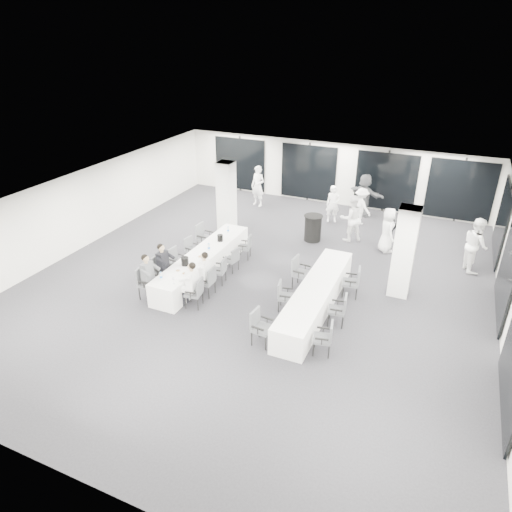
{
  "coord_description": "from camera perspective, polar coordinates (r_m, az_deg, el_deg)",
  "views": [
    {
      "loc": [
        5.08,
        -11.76,
        7.31
      ],
      "look_at": [
        -0.04,
        -0.2,
        0.97
      ],
      "focal_mm": 32.0,
      "sensor_mm": 36.0,
      "label": 1
    }
  ],
  "objects": [
    {
      "name": "standing_guest_b",
      "position": [
        17.52,
        11.85,
        5.03
      ],
      "size": [
        1.16,
        1.05,
        2.05
      ],
      "primitive_type": "imported",
      "rotation": [
        0.0,
        0.0,
        3.73
      ],
      "color": "white",
      "rests_on": "floor"
    },
    {
      "name": "ice_bucket_far",
      "position": [
        15.67,
        -4.5,
        2.27
      ],
      "size": [
        0.2,
        0.2,
        0.23
      ],
      "primitive_type": "cylinder",
      "color": "black",
      "rests_on": "banquet_table_main"
    },
    {
      "name": "chair_side_left_mid",
      "position": [
        13.07,
        3.48,
        -4.79
      ],
      "size": [
        0.52,
        0.55,
        0.88
      ],
      "rotation": [
        0.0,
        0.0,
        -1.37
      ],
      "color": "#4A4D51",
      "rests_on": "floor"
    },
    {
      "name": "plate_c",
      "position": [
        14.68,
        -7.0,
        -0.07
      ],
      "size": [
        0.22,
        0.22,
        0.03
      ],
      "color": "white",
      "rests_on": "banquet_table_main"
    },
    {
      "name": "room",
      "position": [
        14.78,
        5.34,
        2.9
      ],
      "size": [
        14.04,
        16.04,
        2.84
      ],
      "color": "#25252A",
      "rests_on": "ground"
    },
    {
      "name": "chair_side_right_far",
      "position": [
        13.96,
        12.11,
        -2.99
      ],
      "size": [
        0.56,
        0.6,
        0.96
      ],
      "rotation": [
        0.0,
        0.0,
        1.75
      ],
      "color": "#4A4D51",
      "rests_on": "floor"
    },
    {
      "name": "seated_guest_d",
      "position": [
        13.73,
        -6.66,
        -1.81
      ],
      "size": [
        0.5,
        0.38,
        1.44
      ],
      "rotation": [
        0.0,
        0.0,
        1.57
      ],
      "color": "white",
      "rests_on": "floor"
    },
    {
      "name": "standing_guest_f",
      "position": [
        20.11,
        13.43,
        7.75
      ],
      "size": [
        2.04,
        1.52,
        2.08
      ],
      "primitive_type": "imported",
      "rotation": [
        0.0,
        0.0,
        2.68
      ],
      "color": "#505357",
      "rests_on": "floor"
    },
    {
      "name": "chair_main_right_fourth",
      "position": [
        15.1,
        -2.94,
        -0.26
      ],
      "size": [
        0.49,
        0.53,
        0.86
      ],
      "rotation": [
        0.0,
        0.0,
        1.43
      ],
      "color": "#4A4D51",
      "rests_on": "floor"
    },
    {
      "name": "seated_guest_c",
      "position": [
        13.2,
        -8.2,
        -3.15
      ],
      "size": [
        0.5,
        0.38,
        1.44
      ],
      "rotation": [
        0.0,
        0.0,
        1.57
      ],
      "color": "white",
      "rests_on": "floor"
    },
    {
      "name": "chair_main_left_second",
      "position": [
        14.57,
        -11.8,
        -1.57
      ],
      "size": [
        0.56,
        0.6,
        0.98
      ],
      "rotation": [
        0.0,
        0.0,
        -1.71
      ],
      "color": "#4A4D51",
      "rests_on": "floor"
    },
    {
      "name": "chair_main_left_near",
      "position": [
        14.0,
        -13.69,
        -3.0
      ],
      "size": [
        0.58,
        0.61,
        0.99
      ],
      "rotation": [
        0.0,
        0.0,
        -1.4
      ],
      "color": "#4A4D51",
      "rests_on": "floor"
    },
    {
      "name": "standing_guest_e",
      "position": [
        16.97,
        16.15,
        3.48
      ],
      "size": [
        0.91,
        1.06,
        1.87
      ],
      "primitive_type": "imported",
      "rotation": [
        0.0,
        0.0,
        2.06
      ],
      "color": "white",
      "rests_on": "floor"
    },
    {
      "name": "column_right",
      "position": [
        14.09,
        18.02,
        0.45
      ],
      "size": [
        0.6,
        0.6,
        2.8
      ],
      "primitive_type": "cube",
      "color": "white",
      "rests_on": "floor"
    },
    {
      "name": "chair_main_right_near",
      "position": [
        13.28,
        -7.5,
        -4.38
      ],
      "size": [
        0.52,
        0.56,
        0.91
      ],
      "rotation": [
        0.0,
        0.0,
        1.72
      ],
      "color": "#4A4D51",
      "rests_on": "floor"
    },
    {
      "name": "standing_guest_a",
      "position": [
        19.23,
        9.62,
        6.71
      ],
      "size": [
        0.78,
        0.7,
        1.75
      ],
      "primitive_type": "imported",
      "rotation": [
        0.0,
        0.0,
        0.35
      ],
      "color": "white",
      "rests_on": "floor"
    },
    {
      "name": "seated_guest_b",
      "position": [
        14.36,
        -11.37,
        -0.83
      ],
      "size": [
        0.5,
        0.38,
        1.44
      ],
      "rotation": [
        0.0,
        0.0,
        -1.57
      ],
      "color": "black",
      "rests_on": "floor"
    },
    {
      "name": "chair_side_left_near",
      "position": [
        11.72,
        0.45,
        -8.61
      ],
      "size": [
        0.53,
        0.57,
        0.96
      ],
      "rotation": [
        0.0,
        0.0,
        -1.66
      ],
      "color": "#4A4D51",
      "rests_on": "floor"
    },
    {
      "name": "chair_main_right_second",
      "position": [
        13.78,
        -6.01,
        -2.96
      ],
      "size": [
        0.48,
        0.54,
        0.94
      ],
      "rotation": [
        0.0,
        0.0,
        1.57
      ],
      "color": "#4A4D51",
      "rests_on": "floor"
    },
    {
      "name": "ice_bucket_near",
      "position": [
        14.18,
        -8.88,
        -0.66
      ],
      "size": [
        0.23,
        0.23,
        0.26
      ],
      "primitive_type": "cylinder",
      "color": "black",
      "rests_on": "banquet_table_main"
    },
    {
      "name": "chair_side_left_far",
      "position": [
        14.18,
        5.43,
        -1.81
      ],
      "size": [
        0.55,
        0.61,
        1.02
      ],
      "rotation": [
        0.0,
        0.0,
        -1.64
      ],
      "color": "#4A4D51",
      "rests_on": "floor"
    },
    {
      "name": "standing_guest_d",
      "position": [
        17.02,
        18.05,
        3.34
      ],
      "size": [
        1.28,
        1.15,
        1.91
      ],
      "primitive_type": "imported",
      "rotation": [
        0.0,
        0.0,
        3.75
      ],
      "color": "black",
      "rests_on": "floor"
    },
    {
      "name": "banquet_table_main",
      "position": [
        15.12,
        -6.57,
        -0.85
      ],
      "size": [
        0.9,
        5.0,
        0.75
      ],
      "primitive_type": "cube",
      "color": "white",
      "rests_on": "floor"
    },
    {
      "name": "plate_b",
      "position": [
        13.74,
        -8.96,
        -2.17
      ],
      "size": [
        0.2,
        0.2,
        0.03
      ],
      "color": "white",
      "rests_on": "banquet_table_main"
    },
    {
      "name": "water_bottle_a",
      "position": [
        13.51,
        -11.79,
        -2.47
      ],
      "size": [
        0.07,
        0.07,
        0.23
      ],
      "primitive_type": "cylinder",
      "color": "silver",
      "rests_on": "banquet_table_main"
    },
    {
      "name": "standing_guest_g",
      "position": [
        20.76,
        0.24,
        9.06
      ],
      "size": [
        0.88,
        0.77,
        2.07
      ],
      "primitive_type": "imported",
      "rotation": [
        0.0,
        0.0,
        -0.24
      ],
      "color": "white",
      "rests_on": "floor"
    },
    {
      "name": "chair_main_left_fourth",
      "position": [
        15.91,
        -8.1,
        1.01
      ],
      "size": [
        0.5,
        0.53,
        0.87
      ],
      "rotation": [
        0.0,
        0.0,
        -1.71
      ],
      "color": "#4A4D51",
      "rests_on": "floor"
    },
    {
      "name": "chair_side_right_mid",
      "position": [
        12.61,
        10.44,
        -6.42
      ],
      "size": [
        0.53,
        0.57,
        0.92
      ],
      "rotation": [
        0.0,
        0.0,
        1.73
      ],
      "color": "#4A4D51",
      "rests_on": "floor"
    },
    {
      "name": "seated_guest_a",
      "position": [
        13.8,
        -13.21,
        -2.22
      ],
      "size": [
        0.5,
        0.38,
        1.44
      ],
      "rotation": [
        0.0,
        0.0,
        -1.57
      ],
      "color": "#505357",
      "rests_on": "floor"
    },
    {
      "name": "standing_guest_h",
      "position": [
        16.59,
        25.83,
        1.67
      ],
      "size": [
        0.95,
        1.17,
        2.1
      ],
      "primitive_type": "imported",
      "rotation": [
        0.0,
        0.0,
        1.95
      ],
      "color": "white",
      "rests_on": "floor"
    },
    {
      "name": "chair_main_left_mid",
      "position": [
        15.19,
        -9.98,
        -0.4
      ],
      "size": [
        0.5,
        0.54,
        0.89
      ],
      "rotation": [
        0.0,
        0.0,
        -1.7
      ],
      "color": "#4A4D51",
      "rests_on": "floor"
    },
    {
      "name": "wine_glass",
      "position": [
        13.21,
        -10.29,
        -2.85
      ],
      "size": [
        0.08,
        0.08,
        0.2
      ],
      "color": "silver",
      "rests_on": "banquet_table_main"
    },
    {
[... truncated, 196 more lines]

